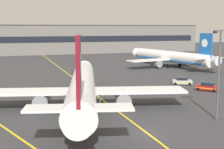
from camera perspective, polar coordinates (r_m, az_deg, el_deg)
ground_plane at (r=37.84m, az=6.51°, el=-10.63°), size 400.00×400.00×0.00m
taxiway_centreline at (r=65.37m, az=-4.63°, el=-2.44°), size 0.50×180.00×0.01m
taxiway_lead_in_stripe at (r=36.53m, az=-15.72°, el=-11.60°), size 21.04×56.40×0.01m
airliner_foreground at (r=48.01m, az=-5.40°, el=-2.34°), size 32.20×40.92×11.65m
airliner_background at (r=101.90m, az=10.64°, el=3.15°), size 30.28×38.64×10.91m
apron_lamp_post at (r=44.05m, az=18.88°, el=0.22°), size 2.24×0.90×12.15m
service_car_second at (r=64.92m, az=16.96°, el=-2.17°), size 4.05×4.39×1.79m
service_car_third at (r=70.46m, az=12.65°, el=-1.19°), size 4.57×3.39×1.79m
terminal_building at (r=153.70m, az=-10.09°, el=6.33°), size 147.42×12.40×13.93m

